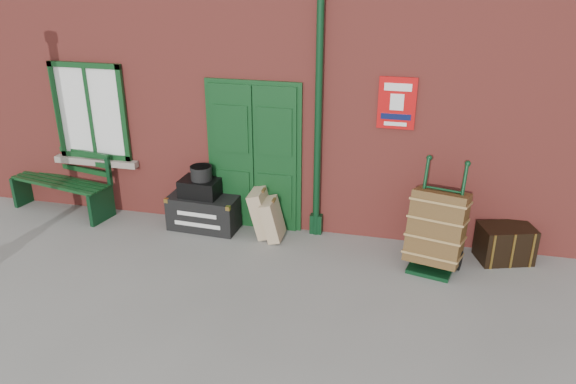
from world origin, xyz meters
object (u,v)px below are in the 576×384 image
(bench, at_px, (64,179))
(dark_trunk, at_px, (505,243))
(houdini_trunk, at_px, (205,211))
(porter_trolley, at_px, (437,229))

(bench, distance_m, dark_trunk, 6.79)
(bench, height_order, dark_trunk, bench)
(bench, distance_m, houdini_trunk, 2.45)
(bench, bearing_deg, houdini_trunk, 10.10)
(porter_trolley, height_order, dark_trunk, porter_trolley)
(dark_trunk, bearing_deg, bench, 161.25)
(dark_trunk, bearing_deg, porter_trolley, -176.11)
(houdini_trunk, height_order, dark_trunk, houdini_trunk)
(porter_trolley, xyz_separation_m, dark_trunk, (0.94, 0.38, -0.30))
(dark_trunk, bearing_deg, houdini_trunk, 161.93)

